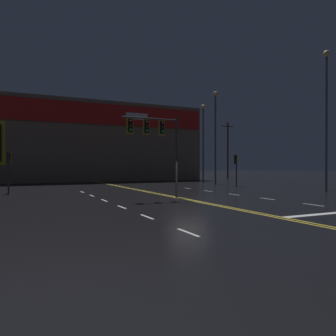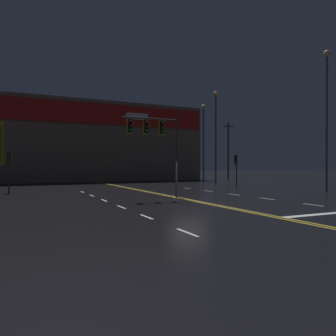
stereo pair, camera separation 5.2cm
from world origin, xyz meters
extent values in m
plane|color=black|center=(0.00, 0.00, 0.00)|extent=(200.00, 200.00, 0.00)
cube|color=gold|center=(-0.15, 0.00, 0.00)|extent=(0.12, 60.00, 0.01)
cube|color=gold|center=(0.15, 0.00, 0.00)|extent=(0.12, 60.00, 0.01)
cube|color=silver|center=(-4.94, -9.00, 0.00)|extent=(0.12, 1.40, 0.01)
cube|color=silver|center=(-4.94, -5.40, 0.00)|extent=(0.12, 1.40, 0.01)
cube|color=silver|center=(-4.94, -1.80, 0.00)|extent=(0.12, 1.40, 0.01)
cube|color=silver|center=(-4.94, 1.80, 0.00)|extent=(0.12, 1.40, 0.01)
cube|color=silver|center=(-4.94, 5.40, 0.00)|extent=(0.12, 1.40, 0.01)
cube|color=silver|center=(-4.94, 9.00, 0.00)|extent=(0.12, 1.40, 0.01)
cube|color=silver|center=(4.94, -5.40, 0.00)|extent=(0.12, 1.40, 0.01)
cube|color=silver|center=(4.94, -1.80, 0.00)|extent=(0.12, 1.40, 0.01)
cube|color=silver|center=(4.94, 1.80, 0.00)|extent=(0.12, 1.40, 0.01)
cube|color=silver|center=(4.94, 5.40, 0.00)|extent=(0.12, 1.40, 0.01)
cube|color=silver|center=(4.94, 9.00, 0.00)|extent=(0.12, 1.40, 0.01)
cylinder|color=#38383D|center=(-0.09, 1.43, 2.74)|extent=(0.14, 0.14, 5.48)
cylinder|color=#38383D|center=(-2.01, 1.43, 5.23)|extent=(3.84, 0.10, 0.10)
cube|color=black|center=(-1.19, 1.43, 4.69)|extent=(0.28, 0.24, 0.84)
cube|color=gold|center=(-1.19, 1.43, 4.69)|extent=(0.42, 0.08, 0.99)
sphere|color=#500705|center=(-1.19, 1.27, 4.94)|extent=(0.17, 0.17, 0.17)
sphere|color=#543707|center=(-1.19, 1.27, 4.69)|extent=(0.17, 0.17, 0.17)
sphere|color=green|center=(-1.19, 1.27, 4.43)|extent=(0.17, 0.17, 0.17)
cube|color=black|center=(-2.28, 1.43, 4.69)|extent=(0.28, 0.24, 0.84)
cube|color=gold|center=(-2.28, 1.43, 4.69)|extent=(0.42, 0.08, 0.99)
sphere|color=#500705|center=(-2.28, 1.27, 4.94)|extent=(0.17, 0.17, 0.17)
sphere|color=#543707|center=(-2.28, 1.27, 4.69)|extent=(0.17, 0.17, 0.17)
sphere|color=green|center=(-2.28, 1.27, 4.43)|extent=(0.17, 0.17, 0.17)
cube|color=black|center=(-3.38, 1.43, 4.69)|extent=(0.28, 0.24, 0.84)
cube|color=gold|center=(-3.38, 1.43, 4.69)|extent=(0.42, 0.08, 0.99)
sphere|color=#500705|center=(-3.38, 1.27, 4.94)|extent=(0.17, 0.17, 0.17)
sphere|color=#543707|center=(-3.38, 1.27, 4.69)|extent=(0.17, 0.17, 0.17)
sphere|color=green|center=(-3.38, 1.27, 4.43)|extent=(0.17, 0.17, 0.17)
cylinder|color=#38383D|center=(11.37, 10.00, 1.66)|extent=(0.13, 0.13, 3.31)
cube|color=black|center=(11.37, 10.18, 2.84)|extent=(0.28, 0.24, 0.84)
cube|color=gold|center=(11.37, 10.18, 2.84)|extent=(0.42, 0.08, 0.99)
sphere|color=#500705|center=(11.37, 10.03, 3.10)|extent=(0.17, 0.17, 0.17)
sphere|color=#543707|center=(11.37, 10.03, 2.84)|extent=(0.17, 0.17, 0.17)
sphere|color=green|center=(11.37, 10.03, 2.59)|extent=(0.17, 0.17, 0.17)
cylinder|color=#38383D|center=(-10.41, 10.37, 1.63)|extent=(0.13, 0.13, 3.27)
cube|color=black|center=(-10.41, 10.55, 2.80)|extent=(0.28, 0.24, 0.84)
cube|color=gold|center=(-10.41, 10.55, 2.80)|extent=(0.42, 0.08, 0.99)
sphere|color=#500705|center=(-10.41, 10.39, 3.05)|extent=(0.17, 0.17, 0.17)
sphere|color=#543707|center=(-10.41, 10.39, 2.80)|extent=(0.17, 0.17, 0.17)
sphere|color=green|center=(-10.41, 10.39, 2.55)|extent=(0.17, 0.17, 0.17)
cylinder|color=#59595E|center=(13.76, 0.90, 5.71)|extent=(0.20, 0.20, 11.42)
sphere|color=#F9D17A|center=(13.76, 0.90, 11.58)|extent=(0.56, 0.56, 0.56)
cylinder|color=#59595E|center=(11.42, 14.07, 5.23)|extent=(0.20, 0.20, 10.46)
sphere|color=#F9D17A|center=(11.42, 14.07, 10.62)|extent=(0.56, 0.56, 0.56)
cylinder|color=#59595E|center=(11.74, 17.32, 4.73)|extent=(0.20, 0.20, 9.46)
sphere|color=#F9D17A|center=(11.74, 17.32, 9.63)|extent=(0.56, 0.56, 0.56)
cube|color=#7A6651|center=(0.00, 30.10, 5.50)|extent=(31.77, 10.00, 11.00)
cube|color=red|center=(0.00, 25.00, 9.07)|extent=(31.13, 0.20, 2.75)
cube|color=white|center=(5.56, 24.95, 9.07)|extent=(3.20, 0.16, 0.90)
cylinder|color=#4C3828|center=(-0.96, 25.86, 5.26)|extent=(0.26, 0.26, 10.52)
cube|color=#4C3828|center=(-0.96, 25.86, 9.92)|extent=(2.20, 0.12, 0.12)
cylinder|color=#4C3828|center=(21.64, 25.86, 4.60)|extent=(0.26, 0.26, 9.20)
cube|color=#4C3828|center=(21.64, 25.86, 8.60)|extent=(2.20, 0.12, 0.12)
camera|label=1|loc=(-10.04, -18.28, 2.17)|focal=35.00mm
camera|label=2|loc=(-10.00, -18.30, 2.17)|focal=35.00mm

